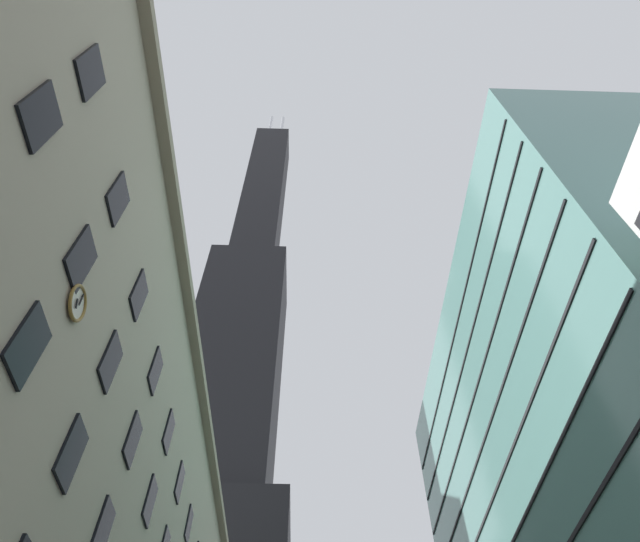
% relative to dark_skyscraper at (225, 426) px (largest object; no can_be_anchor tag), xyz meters
% --- Properties ---
extents(dark_skyscraper, '(25.79, 25.79, 219.09)m').
position_rel_dark_skyscraper_xyz_m(dark_skyscraper, '(0.00, 0.00, 0.00)').
color(dark_skyscraper, black).
rests_on(dark_skyscraper, ground).
extents(glass_office_midrise, '(19.00, 44.51, 45.62)m').
position_rel_dark_skyscraper_xyz_m(glass_office_midrise, '(38.61, -46.57, -41.82)').
color(glass_office_midrise, slate).
rests_on(glass_office_midrise, ground).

